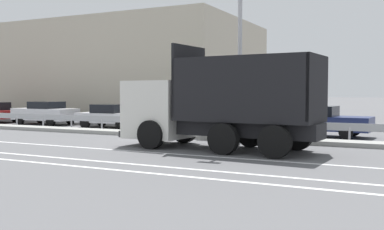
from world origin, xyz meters
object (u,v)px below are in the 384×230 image
Objects in this scene: dump_truck at (198,112)px; median_road_sign at (205,111)px; parked_car_2 at (45,113)px; street_lamp_1 at (238,22)px; parked_car_5 at (316,121)px; parked_car_4 at (207,117)px; parked_car_3 at (110,116)px.

median_road_sign is at bearing 23.87° from dump_truck.
dump_truck reaches higher than parked_car_2.
parked_car_2 is (-14.18, 3.56, -4.17)m from street_lamp_1.
median_road_sign reaches higher than parked_car_2.
parked_car_5 is at bearing -21.30° from dump_truck.
parked_car_4 is at bearing -87.49° from parked_car_2.
dump_truck is 4.53m from street_lamp_1.
dump_truck reaches higher than parked_car_5.
parked_car_2 is at bearing 88.35° from parked_car_4.
parked_car_4 is 0.82× the size of parked_car_5.
street_lamp_1 is 1.76× the size of parked_car_5.
street_lamp_1 is at bearing 65.79° from parked_car_3.
median_road_sign reaches higher than parked_car_3.
median_road_sign is 12.92m from parked_car_2.
parked_car_3 is at bearing 157.60° from median_road_sign.
parked_car_4 is at bearing 113.21° from median_road_sign.
parked_car_4 is (-3.13, 3.78, -4.15)m from street_lamp_1.
parked_car_2 is 0.85× the size of parked_car_5.
street_lamp_1 is at bearing -7.84° from dump_truck.
parked_car_2 is 1.04× the size of parked_car_4.
parked_car_5 is (4.13, 3.36, -0.51)m from median_road_sign.
median_road_sign is 0.56× the size of parked_car_2.
dump_truck is 7.11m from parked_car_5.
dump_truck is 1.49× the size of parked_car_5.
dump_truck is at bearing 50.80° from parked_car_3.
dump_truck is 3.14× the size of median_road_sign.
dump_truck is 1.81× the size of parked_car_4.
parked_car_4 is (-1.46, 3.41, -0.46)m from median_road_sign.
median_road_sign is at bearing 167.60° from street_lamp_1.
parked_car_4 is (-2.56, 6.46, -0.54)m from dump_truck.
parked_car_2 reaches higher than parked_car_3.
parked_car_3 is 5.96m from parked_car_4.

